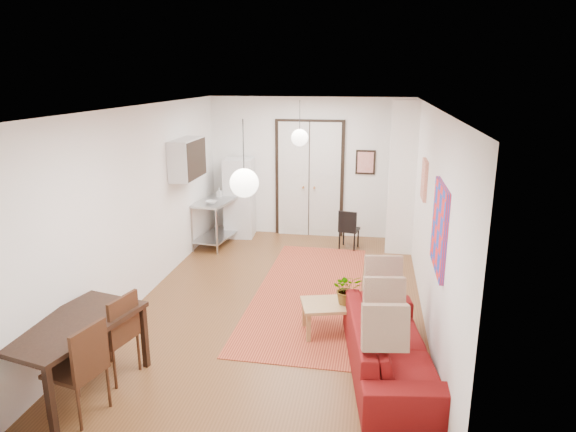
% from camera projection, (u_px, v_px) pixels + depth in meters
% --- Properties ---
extents(floor, '(7.00, 7.00, 0.00)m').
position_uv_depth(floor, '(280.00, 302.00, 7.77)').
color(floor, brown).
rests_on(floor, ground).
extents(ceiling, '(4.20, 7.00, 0.02)m').
position_uv_depth(ceiling, '(279.00, 107.00, 7.00)').
color(ceiling, silver).
rests_on(ceiling, wall_back).
extents(wall_back, '(4.20, 0.02, 2.90)m').
position_uv_depth(wall_back, '(310.00, 168.00, 10.71)').
color(wall_back, white).
rests_on(wall_back, floor).
extents(wall_front, '(4.20, 0.02, 2.90)m').
position_uv_depth(wall_front, '(200.00, 320.00, 4.05)').
color(wall_front, white).
rests_on(wall_front, floor).
extents(wall_left, '(0.02, 7.00, 2.90)m').
position_uv_depth(wall_left, '(142.00, 204.00, 7.71)').
color(wall_left, white).
rests_on(wall_left, floor).
extents(wall_right, '(0.02, 7.00, 2.90)m').
position_uv_depth(wall_right, '(430.00, 216.00, 7.05)').
color(wall_right, white).
rests_on(wall_right, floor).
extents(double_doors, '(1.44, 0.06, 2.50)m').
position_uv_depth(double_doors, '(309.00, 180.00, 10.73)').
color(double_doors, silver).
rests_on(double_doors, wall_back).
extents(stub_partition, '(0.50, 0.10, 2.90)m').
position_uv_depth(stub_partition, '(402.00, 179.00, 9.51)').
color(stub_partition, white).
rests_on(stub_partition, floor).
extents(wall_cabinet, '(0.35, 1.00, 0.70)m').
position_uv_depth(wall_cabinet, '(187.00, 159.00, 8.99)').
color(wall_cabinet, silver).
rests_on(wall_cabinet, wall_left).
extents(painting_popart, '(0.05, 1.00, 1.00)m').
position_uv_depth(painting_popart, '(440.00, 228.00, 5.81)').
color(painting_popart, red).
rests_on(painting_popart, wall_right).
extents(painting_abstract, '(0.05, 0.50, 0.60)m').
position_uv_depth(painting_abstract, '(424.00, 180.00, 7.72)').
color(painting_abstract, beige).
rests_on(painting_abstract, wall_right).
extents(poster_back, '(0.40, 0.03, 0.50)m').
position_uv_depth(poster_back, '(365.00, 162.00, 10.46)').
color(poster_back, red).
rests_on(poster_back, wall_back).
extents(print_left, '(0.03, 0.44, 0.54)m').
position_uv_depth(print_left, '(189.00, 152.00, 9.48)').
color(print_left, olive).
rests_on(print_left, wall_left).
extents(pendant_back, '(0.30, 0.30, 0.80)m').
position_uv_depth(pendant_back, '(300.00, 138.00, 9.07)').
color(pendant_back, white).
rests_on(pendant_back, ceiling).
extents(pendant_front, '(0.30, 0.30, 0.80)m').
position_uv_depth(pendant_front, '(244.00, 183.00, 5.27)').
color(pendant_front, white).
rests_on(pendant_front, ceiling).
extents(kilim_rug, '(1.70, 4.34, 0.01)m').
position_uv_depth(kilim_rug, '(309.00, 292.00, 8.11)').
color(kilim_rug, '#B24C2C').
rests_on(kilim_rug, floor).
extents(sofa, '(1.20, 2.39, 0.67)m').
position_uv_depth(sofa, '(390.00, 346.00, 5.85)').
color(sofa, maroon).
rests_on(sofa, floor).
extents(coffee_table, '(1.07, 0.77, 0.43)m').
position_uv_depth(coffee_table, '(339.00, 307.00, 6.76)').
color(coffee_table, tan).
rests_on(coffee_table, floor).
extents(potted_plant, '(0.41, 0.45, 0.42)m').
position_uv_depth(potted_plant, '(347.00, 289.00, 6.67)').
color(potted_plant, '#345E2A').
rests_on(potted_plant, coffee_table).
extents(kitchen_counter, '(0.76, 1.28, 0.92)m').
position_uv_depth(kitchen_counter, '(216.00, 216.00, 10.27)').
color(kitchen_counter, '#A6A9AB').
rests_on(kitchen_counter, floor).
extents(bowl, '(0.26, 0.26, 0.05)m').
position_uv_depth(bowl, '(211.00, 202.00, 9.89)').
color(bowl, white).
rests_on(bowl, kitchen_counter).
extents(soap_bottle, '(0.10, 0.11, 0.19)m').
position_uv_depth(soap_bottle, '(219.00, 192.00, 10.40)').
color(soap_bottle, '#5087AE').
rests_on(soap_bottle, kitchen_counter).
extents(fridge, '(0.62, 0.62, 1.66)m').
position_uv_depth(fridge, '(239.00, 198.00, 10.77)').
color(fridge, silver).
rests_on(fridge, floor).
extents(dining_table, '(1.16, 1.63, 0.82)m').
position_uv_depth(dining_table, '(73.00, 330.00, 5.40)').
color(dining_table, black).
rests_on(dining_table, floor).
extents(dining_chair_near, '(0.58, 0.73, 1.01)m').
position_uv_depth(dining_chair_near, '(114.00, 324.00, 5.83)').
color(dining_chair_near, '#3B2112').
rests_on(dining_chair_near, floor).
extents(dining_chair_far, '(0.58, 0.73, 1.01)m').
position_uv_depth(dining_chair_far, '(80.00, 356.00, 5.16)').
color(dining_chair_far, '#3B2112').
rests_on(dining_chair_far, floor).
extents(black_side_chair, '(0.43, 0.43, 0.79)m').
position_uv_depth(black_side_chair, '(349.00, 225.00, 10.13)').
color(black_side_chair, black).
rests_on(black_side_chair, floor).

